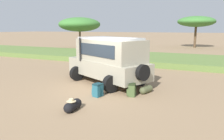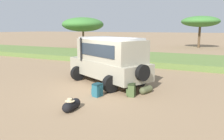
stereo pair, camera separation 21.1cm
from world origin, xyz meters
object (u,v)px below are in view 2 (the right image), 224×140
Objects in this scene: duffel_bag_low_black_case at (71,105)px; duffel_bag_soft_canvas at (146,90)px; backpack_cluster_center at (97,90)px; acacia_tree_far_left at (83,25)px; safari_vehicle at (109,59)px; backpack_beside_front_wheel at (131,90)px; acacia_tree_left_mid at (200,22)px.

duffel_bag_soft_canvas is (1.75, 3.21, -0.03)m from duffel_bag_low_black_case.
backpack_cluster_center is 1.83m from duffel_bag_low_black_case.
safari_vehicle is at bearing -52.35° from acacia_tree_far_left.
safari_vehicle reaches higher than duffel_bag_low_black_case.
safari_vehicle is 0.90× the size of acacia_tree_far_left.
backpack_beside_front_wheel is 0.10× the size of acacia_tree_left_mid.
duffel_bag_soft_canvas is 0.15× the size of acacia_tree_left_mid.
acacia_tree_far_left reaches higher than backpack_cluster_center.
safari_vehicle reaches higher than backpack_beside_front_wheel.
duffel_bag_soft_canvas is at bearing 60.05° from backpack_beside_front_wheel.
acacia_tree_far_left is 1.08× the size of acacia_tree_left_mid.
backpack_beside_front_wheel is 0.10× the size of acacia_tree_far_left.
duffel_bag_low_black_case is 0.15× the size of acacia_tree_far_left.
safari_vehicle is at bearing -94.77° from acacia_tree_left_mid.
acacia_tree_far_left reaches higher than duffel_bag_soft_canvas.
backpack_cluster_center is (-1.32, -0.64, 0.00)m from backpack_beside_front_wheel.
acacia_tree_left_mid reaches higher than duffel_bag_low_black_case.
backpack_beside_front_wheel is 1.47m from backpack_cluster_center.
acacia_tree_far_left is (-14.86, 17.09, 3.28)m from duffel_bag_soft_canvas.
backpack_cluster_center reaches higher than duffel_bag_low_black_case.
backpack_beside_front_wheel is 0.69× the size of duffel_bag_soft_canvas.
duffel_bag_low_black_case is 3.65m from duffel_bag_soft_canvas.
duffel_bag_soft_canvas is at bearing -89.54° from acacia_tree_left_mid.
acacia_tree_far_left reaches higher than safari_vehicle.
backpack_cluster_center is 0.69× the size of duffel_bag_soft_canvas.
backpack_beside_front_wheel is at bearing -39.93° from safari_vehicle.
backpack_cluster_center is at bearing -93.16° from acacia_tree_left_mid.
acacia_tree_far_left is at bearing -147.42° from acacia_tree_left_mid.
acacia_tree_far_left is (-12.52, 16.23, 2.15)m from safari_vehicle.
acacia_tree_left_mid is (0.22, 27.20, 3.63)m from backpack_beside_front_wheel.
acacia_tree_left_mid reaches higher than safari_vehicle.
backpack_beside_front_wheel and backpack_cluster_center have the same top height.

